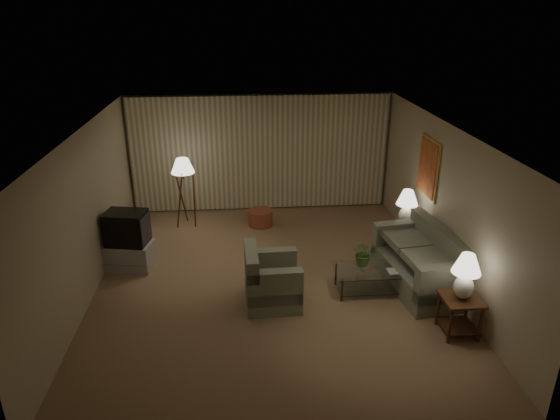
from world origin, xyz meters
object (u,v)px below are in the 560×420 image
(sofa, at_px, (418,265))
(vase, at_px, (363,266))
(tv_cabinet, at_px, (130,255))
(side_table_far, at_px, (404,235))
(coffee_table, at_px, (371,277))
(side_table_near, at_px, (460,309))
(crt_tv, at_px, (126,228))
(ottoman, at_px, (261,218))
(table_lamp_near, at_px, (466,273))
(floor_lamp, at_px, (184,191))
(table_lamp_far, at_px, (407,205))
(armchair, at_px, (273,282))

(sofa, height_order, vase, sofa)
(vase, bearing_deg, tv_cabinet, 163.60)
(side_table_far, height_order, vase, side_table_far)
(coffee_table, bearing_deg, side_table_near, -51.57)
(crt_tv, height_order, ottoman, crt_tv)
(side_table_near, xyz_separation_m, table_lamp_near, (-0.00, 0.00, 0.60))
(coffee_table, distance_m, floor_lamp, 4.56)
(floor_lamp, relative_size, vase, 9.59)
(table_lamp_far, distance_m, crt_tv, 5.21)
(table_lamp_far, distance_m, floor_lamp, 4.66)
(tv_cabinet, distance_m, crt_tv, 0.56)
(coffee_table, bearing_deg, tv_cabinet, 164.15)
(table_lamp_near, bearing_deg, side_table_far, 90.00)
(sofa, xyz_separation_m, side_table_near, (0.15, -1.35, -0.01))
(coffee_table, xyz_separation_m, tv_cabinet, (-4.21, 1.19, -0.03))
(ottoman, bearing_deg, armchair, -89.17)
(side_table_far, bearing_deg, ottoman, 149.93)
(vase, bearing_deg, side_table_near, -47.59)
(sofa, xyz_separation_m, vase, (-0.99, -0.10, 0.08))
(table_lamp_near, xyz_separation_m, ottoman, (-2.71, 4.17, -0.84))
(side_table_near, height_order, tv_cabinet, side_table_near)
(coffee_table, relative_size, tv_cabinet, 1.36)
(table_lamp_near, xyz_separation_m, coffee_table, (-0.99, 1.25, -0.74))
(table_lamp_far, relative_size, coffee_table, 0.58)
(table_lamp_far, bearing_deg, vase, -130.22)
(side_table_far, bearing_deg, coffee_table, -126.30)
(table_lamp_far, xyz_separation_m, ottoman, (-2.71, 1.57, -0.84))
(sofa, height_order, table_lamp_near, table_lamp_near)
(coffee_table, bearing_deg, vase, 180.00)
(table_lamp_near, bearing_deg, side_table_near, -9.46)
(side_table_far, height_order, table_lamp_far, table_lamp_far)
(armchair, relative_size, tv_cabinet, 1.06)
(floor_lamp, bearing_deg, sofa, -35.22)
(vase, bearing_deg, sofa, 5.76)
(side_table_far, height_order, coffee_table, side_table_far)
(side_table_far, xyz_separation_m, floor_lamp, (-4.33, 1.70, 0.41))
(side_table_near, distance_m, floor_lamp, 6.12)
(side_table_near, bearing_deg, crt_tv, 154.82)
(armchair, relative_size, crt_tv, 1.20)
(side_table_far, bearing_deg, vase, -130.22)
(sofa, xyz_separation_m, armchair, (-2.51, -0.29, -0.04))
(side_table_far, height_order, ottoman, side_table_far)
(sofa, xyz_separation_m, floor_lamp, (-4.18, 2.95, 0.38))
(table_lamp_near, relative_size, floor_lamp, 0.46)
(vase, bearing_deg, floor_lamp, 136.27)
(armchair, distance_m, tv_cabinet, 2.89)
(side_table_near, xyz_separation_m, table_lamp_far, (-0.00, 2.60, 0.61))
(side_table_near, height_order, table_lamp_far, table_lamp_far)
(crt_tv, bearing_deg, side_table_near, -14.27)
(side_table_near, bearing_deg, side_table_far, 90.00)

